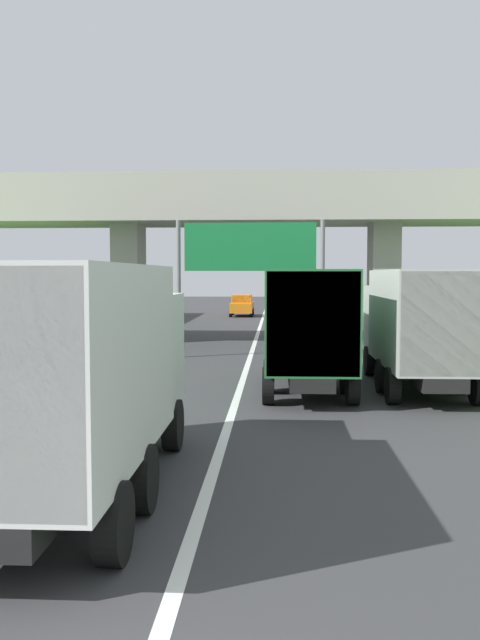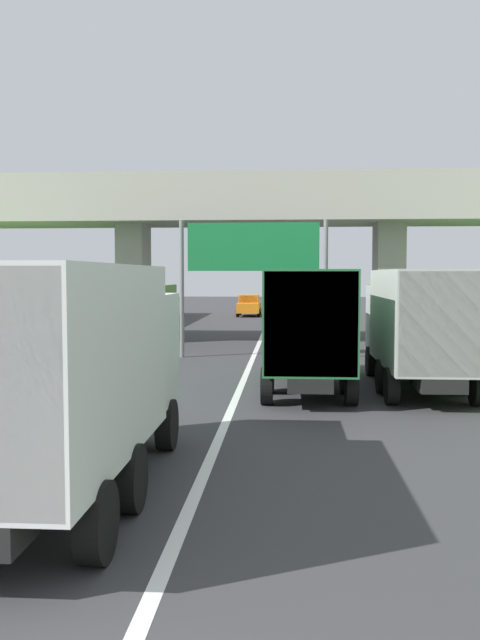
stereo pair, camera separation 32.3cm
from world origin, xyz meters
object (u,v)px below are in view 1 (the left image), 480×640
object	(u,v)px
truck_white	(77,368)
car_orange	(242,305)
truck_green	(307,323)
construction_barrel_4	(65,354)
car_black	(287,306)
truck_silver	(418,323)
construction_barrel_3	(31,368)
overhead_highway_sign	(250,256)

from	to	relation	value
truck_white	car_orange	bearing A→B (deg)	89.82
truck_green	construction_barrel_4	world-z (taller)	truck_green
truck_green	truck_white	xyz separation A→B (m)	(-3.78, -9.73, 0.00)
car_black	truck_silver	bearing A→B (deg)	-84.66
truck_green	car_orange	world-z (taller)	truck_green
construction_barrel_4	car_orange	bearing A→B (deg)	81.04
car_orange	construction_barrel_4	world-z (taller)	car_orange
truck_silver	truck_green	bearing A→B (deg)	-177.09
truck_silver	construction_barrel_4	xyz separation A→B (m)	(-11.61, 4.26, -1.47)
truck_green	construction_barrel_3	size ratio (longest dim) A/B	8.11
car_black	car_orange	bearing A→B (deg)	170.71
car_black	car_orange	xyz separation A→B (m)	(-3.62, 0.59, 0.00)
truck_white	car_orange	distance (m)	44.60
truck_green	car_orange	bearing A→B (deg)	95.97
construction_barrel_3	truck_silver	bearing A→B (deg)	-3.37
truck_white	construction_barrel_3	xyz separation A→B (m)	(-4.61, 10.57, -1.47)
overhead_highway_sign	car_black	xyz separation A→B (m)	(1.90, 26.79, -3.18)
overhead_highway_sign	construction_barrel_3	size ratio (longest dim) A/B	6.53
car_black	construction_barrel_3	distance (m)	34.46
car_black	construction_barrel_4	world-z (taller)	car_black
truck_white	truck_silver	world-z (taller)	same
overhead_highway_sign	truck_green	world-z (taller)	overhead_highway_sign
overhead_highway_sign	truck_white	bearing A→B (deg)	-96.17
overhead_highway_sign	truck_silver	xyz separation A→B (m)	(5.09, -7.31, -2.11)
truck_green	car_black	xyz separation A→B (m)	(-0.02, 34.27, -1.08)
construction_barrel_3	construction_barrel_4	bearing A→B (deg)	90.84
car_orange	construction_barrel_3	xyz separation A→B (m)	(-4.75, -34.02, -0.40)
truck_green	truck_white	world-z (taller)	same
construction_barrel_3	overhead_highway_sign	bearing A→B (deg)	45.71
truck_white	construction_barrel_4	bearing A→B (deg)	108.23
car_black	construction_barrel_3	size ratio (longest dim) A/B	4.56
overhead_highway_sign	truck_white	world-z (taller)	overhead_highway_sign
construction_barrel_3	car_orange	bearing A→B (deg)	82.06
overhead_highway_sign	truck_white	xyz separation A→B (m)	(-1.86, -17.20, -2.11)
overhead_highway_sign	truck_silver	distance (m)	9.15
truck_green	truck_white	size ratio (longest dim) A/B	1.00
truck_green	truck_silver	xyz separation A→B (m)	(3.17, 0.16, 0.00)
truck_white	construction_barrel_3	bearing A→B (deg)	113.56
truck_green	truck_silver	distance (m)	3.17
truck_white	car_orange	size ratio (longest dim) A/B	1.78
overhead_highway_sign	construction_barrel_4	world-z (taller)	overhead_highway_sign
overhead_highway_sign	truck_white	size ratio (longest dim) A/B	0.81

